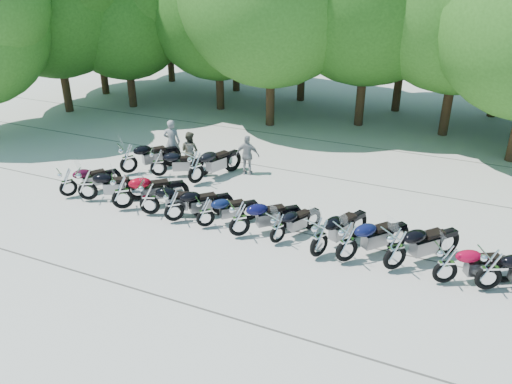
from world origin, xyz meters
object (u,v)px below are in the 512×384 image
at_px(motorcycle_2, 122,191).
at_px(motorcycle_0, 67,182).
at_px(motorcycle_8, 319,237).
at_px(motorcycle_14, 158,162).
at_px(motorcycle_15, 196,167).
at_px(motorcycle_4, 174,205).
at_px(motorcycle_7, 278,227).
at_px(rider_2, 248,155).
at_px(motorcycle_9, 347,242).
at_px(motorcycle_1, 87,184).
at_px(motorcycle_12, 490,269).
at_px(motorcycle_6, 239,218).
at_px(rider_0, 172,142).
at_px(motorcycle_13, 128,158).
at_px(motorcycle_5, 205,212).
at_px(motorcycle_3, 149,198).
at_px(motorcycle_11, 446,263).
at_px(rider_1, 190,151).
at_px(motorcycle_10, 396,248).

bearing_deg(motorcycle_2, motorcycle_0, 48.70).
bearing_deg(motorcycle_8, motorcycle_14, 1.23).
height_order(motorcycle_2, motorcycle_15, motorcycle_15).
bearing_deg(motorcycle_4, motorcycle_7, -132.68).
bearing_deg(rider_2, motorcycle_7, 114.59).
bearing_deg(motorcycle_9, motorcycle_4, 39.34).
height_order(motorcycle_0, motorcycle_4, motorcycle_4).
xyz_separation_m(motorcycle_4, rider_2, (0.48, 4.55, 0.16)).
xyz_separation_m(motorcycle_1, motorcycle_12, (12.81, 0.05, 0.02)).
xyz_separation_m(motorcycle_2, motorcycle_6, (4.36, -0.04, -0.05)).
height_order(motorcycle_12, motorcycle_15, motorcycle_15).
xyz_separation_m(motorcycle_6, rider_0, (-5.15, 4.35, 0.26)).
bearing_deg(motorcycle_12, motorcycle_13, 52.62).
xyz_separation_m(motorcycle_5, rider_0, (-3.92, 4.25, 0.34)).
bearing_deg(motorcycle_6, motorcycle_7, -127.90).
height_order(motorcycle_3, motorcycle_13, motorcycle_13).
height_order(motorcycle_14, motorcycle_15, motorcycle_15).
xyz_separation_m(motorcycle_9, motorcycle_13, (-9.38, 2.68, 0.00)).
relative_size(motorcycle_11, motorcycle_12, 0.95).
distance_m(motorcycle_5, motorcycle_11, 7.13).
relative_size(motorcycle_14, rider_2, 1.42).
bearing_deg(motorcycle_1, motorcycle_12, -117.50).
relative_size(motorcycle_11, motorcycle_15, 0.89).
height_order(motorcycle_3, rider_1, rider_1).
xyz_separation_m(motorcycle_7, motorcycle_9, (2.12, -0.17, 0.12)).
bearing_deg(motorcycle_0, rider_1, -90.03).
relative_size(motorcycle_9, motorcycle_11, 1.07).
bearing_deg(rider_0, motorcycle_0, 49.12).
bearing_deg(motorcycle_10, motorcycle_12, -137.70).
height_order(motorcycle_3, motorcycle_9, motorcycle_9).
relative_size(motorcycle_9, motorcycle_10, 0.97).
height_order(motorcycle_7, motorcycle_12, motorcycle_12).
bearing_deg(motorcycle_15, motorcycle_13, 25.50).
bearing_deg(motorcycle_14, motorcycle_7, -143.37).
height_order(motorcycle_9, motorcycle_11, motorcycle_9).
height_order(motorcycle_10, rider_0, rider_0).
xyz_separation_m(motorcycle_10, motorcycle_12, (2.33, 0.04, -0.04)).
bearing_deg(motorcycle_8, rider_2, -23.69).
xyz_separation_m(motorcycle_9, motorcycle_12, (3.61, 0.18, -0.02)).
relative_size(motorcycle_0, motorcycle_1, 0.92).
distance_m(motorcycle_0, rider_2, 6.65).
height_order(motorcycle_7, motorcycle_14, motorcycle_14).
height_order(motorcycle_0, motorcycle_13, motorcycle_13).
bearing_deg(motorcycle_7, motorcycle_13, 7.30).
relative_size(motorcycle_6, motorcycle_8, 0.95).
bearing_deg(motorcycle_12, motorcycle_11, 70.99).
height_order(motorcycle_1, motorcycle_11, motorcycle_1).
bearing_deg(motorcycle_0, motorcycle_3, -146.11).
relative_size(motorcycle_5, motorcycle_10, 0.81).
bearing_deg(motorcycle_11, rider_1, 39.86).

